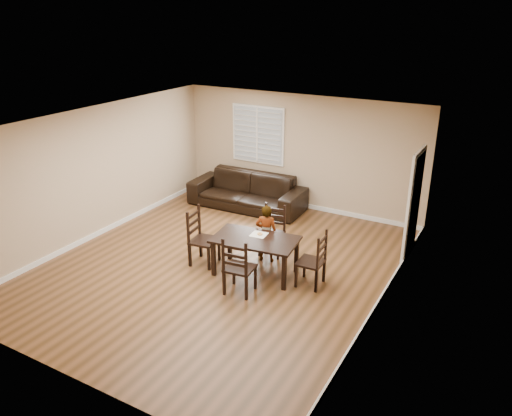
# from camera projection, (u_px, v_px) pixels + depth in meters

# --- Properties ---
(ground) EXTENTS (7.00, 7.00, 0.00)m
(ground) POSITION_uv_depth(u_px,v_px,m) (220.00, 266.00, 9.35)
(ground) COLOR brown
(ground) RESTS_ON ground
(room) EXTENTS (6.04, 7.04, 2.72)m
(room) POSITION_uv_depth(u_px,v_px,m) (224.00, 172.00, 8.81)
(room) COLOR tan
(room) RESTS_ON ground
(dining_table) EXTENTS (1.59, 1.02, 0.70)m
(dining_table) POSITION_uv_depth(u_px,v_px,m) (255.00, 243.00, 8.86)
(dining_table) COLOR black
(dining_table) RESTS_ON ground
(chair_near) EXTENTS (0.50, 0.47, 0.98)m
(chair_near) POSITION_uv_depth(u_px,v_px,m) (274.00, 231.00, 9.75)
(chair_near) COLOR black
(chair_near) RESTS_ON ground
(chair_far) EXTENTS (0.52, 0.49, 1.04)m
(chair_far) POSITION_uv_depth(u_px,v_px,m) (237.00, 270.00, 8.22)
(chair_far) COLOR black
(chair_far) RESTS_ON ground
(chair_left) EXTENTS (0.51, 0.54, 1.09)m
(chair_left) POSITION_uv_depth(u_px,v_px,m) (198.00, 238.00, 9.32)
(chair_left) COLOR black
(chair_left) RESTS_ON ground
(chair_right) EXTENTS (0.45, 0.47, 1.01)m
(chair_right) POSITION_uv_depth(u_px,v_px,m) (317.00, 262.00, 8.51)
(chair_right) COLOR black
(chair_right) RESTS_ON ground
(child) EXTENTS (0.47, 0.38, 1.13)m
(child) POSITION_uv_depth(u_px,v_px,m) (266.00, 233.00, 9.35)
(child) COLOR gray
(child) RESTS_ON ground
(napkin) EXTENTS (0.31, 0.31, 0.00)m
(napkin) POSITION_uv_depth(u_px,v_px,m) (259.00, 235.00, 8.97)
(napkin) COLOR beige
(napkin) RESTS_ON dining_table
(donut) EXTENTS (0.10, 0.10, 0.04)m
(donut) POSITION_uv_depth(u_px,v_px,m) (260.00, 234.00, 8.96)
(donut) COLOR #D8944D
(donut) RESTS_ON napkin
(sofa) EXTENTS (2.81, 1.17, 0.81)m
(sofa) POSITION_uv_depth(u_px,v_px,m) (247.00, 191.00, 11.97)
(sofa) COLOR black
(sofa) RESTS_ON ground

